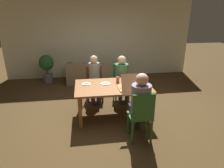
{
  "coord_description": "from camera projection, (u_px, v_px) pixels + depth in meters",
  "views": [
    {
      "loc": [
        -0.59,
        -3.93,
        2.26
      ],
      "look_at": [
        0.0,
        0.1,
        0.73
      ],
      "focal_mm": 31.13,
      "sensor_mm": 36.0,
      "label": 1
    }
  ],
  "objects": [
    {
      "name": "drinking_glass_2",
      "position": [
        142.0,
        81.0,
        4.3
      ],
      "size": [
        0.07,
        0.07,
        0.15
      ],
      "primitive_type": "cylinder",
      "color": "#DFC265",
      "rests_on": "dining_table"
    },
    {
      "name": "chair_0",
      "position": [
        141.0,
        115.0,
        3.45
      ],
      "size": [
        0.41,
        0.39,
        0.97
      ],
      "color": "#2F672F",
      "rests_on": "ground"
    },
    {
      "name": "person_0",
      "position": [
        140.0,
        100.0,
        3.5
      ],
      "size": [
        0.35,
        0.55,
        1.28
      ],
      "color": "#313035",
      "rests_on": "ground"
    },
    {
      "name": "back_wall",
      "position": [
        100.0,
        36.0,
        6.86
      ],
      "size": [
        6.59,
        0.12,
        2.93
      ],
      "primitive_type": "cube",
      "color": "#E9E6C7",
      "rests_on": "ground"
    },
    {
      "name": "drinking_glass_0",
      "position": [
        118.0,
        80.0,
        4.41
      ],
      "size": [
        0.07,
        0.07,
        0.14
      ],
      "primitive_type": "cylinder",
      "color": "#BD4934",
      "rests_on": "dining_table"
    },
    {
      "name": "drinking_glass_1",
      "position": [
        146.0,
        87.0,
        3.98
      ],
      "size": [
        0.07,
        0.07,
        0.13
      ],
      "primitive_type": "cylinder",
      "color": "#B15035",
      "rests_on": "dining_table"
    },
    {
      "name": "potted_plant",
      "position": [
        47.0,
        66.0,
        6.42
      ],
      "size": [
        0.46,
        0.46,
        0.94
      ],
      "color": "#5F5B61",
      "rests_on": "ground"
    },
    {
      "name": "person_1",
      "position": [
        95.0,
        76.0,
        4.99
      ],
      "size": [
        0.28,
        0.51,
        1.23
      ],
      "color": "#443141",
      "rests_on": "ground"
    },
    {
      "name": "plate_0",
      "position": [
        105.0,
        83.0,
        4.36
      ],
      "size": [
        0.23,
        0.23,
        0.03
      ],
      "color": "white",
      "rests_on": "dining_table"
    },
    {
      "name": "person_2",
      "position": [
        122.0,
        74.0,
        5.07
      ],
      "size": [
        0.35,
        0.54,
        1.2
      ],
      "color": "#3A3D46",
      "rests_on": "ground"
    },
    {
      "name": "chair_1",
      "position": [
        94.0,
        82.0,
        5.21
      ],
      "size": [
        0.45,
        0.43,
        0.91
      ],
      "color": "#553121",
      "rests_on": "ground"
    },
    {
      "name": "ground_plane",
      "position": [
        113.0,
        115.0,
        4.52
      ],
      "size": [
        20.0,
        20.0,
        0.0
      ],
      "primitive_type": "plane",
      "color": "#49351B"
    },
    {
      "name": "dining_table",
      "position": [
        113.0,
        89.0,
        4.29
      ],
      "size": [
        1.64,
        1.04,
        0.74
      ],
      "color": "#9C653B",
      "rests_on": "ground"
    },
    {
      "name": "pizza_box_0",
      "position": [
        129.0,
        87.0,
        4.02
      ],
      "size": [
        0.41,
        0.6,
        0.39
      ],
      "color": "tan",
      "rests_on": "dining_table"
    },
    {
      "name": "couch",
      "position": [
        94.0,
        74.0,
        6.62
      ],
      "size": [
        1.84,
        0.83,
        0.73
      ],
      "color": "#856F53",
      "rests_on": "ground"
    },
    {
      "name": "plate_1",
      "position": [
        86.0,
        84.0,
        4.33
      ],
      "size": [
        0.2,
        0.2,
        0.03
      ],
      "color": "white",
      "rests_on": "dining_table"
    },
    {
      "name": "chair_2",
      "position": [
        121.0,
        79.0,
        5.27
      ],
      "size": [
        0.4,
        0.39,
        0.95
      ],
      "color": "#236C36",
      "rests_on": "ground"
    }
  ]
}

